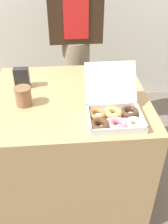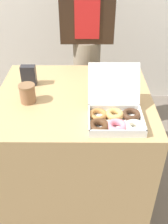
{
  "view_description": "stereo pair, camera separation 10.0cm",
  "coord_description": "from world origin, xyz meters",
  "views": [
    {
      "loc": [
        -0.03,
        -1.34,
        1.59
      ],
      "look_at": [
        0.06,
        -0.27,
        0.85
      ],
      "focal_mm": 42.0,
      "sensor_mm": 36.0,
      "label": 1
    },
    {
      "loc": [
        0.07,
        -1.34,
        1.59
      ],
      "look_at": [
        0.06,
        -0.27,
        0.85
      ],
      "focal_mm": 42.0,
      "sensor_mm": 36.0,
      "label": 2
    }
  ],
  "objects": [
    {
      "name": "table",
      "position": [
        0.0,
        0.0,
        0.39
      ],
      "size": [
        0.93,
        0.85,
        0.78
      ],
      "color": "tan",
      "rests_on": "ground_plane"
    },
    {
      "name": "donut_box",
      "position": [
        0.22,
        -0.26,
        0.81
      ],
      "size": [
        0.31,
        0.36,
        0.23
      ],
      "color": "white",
      "rests_on": "table"
    },
    {
      "name": "coffee_cup",
      "position": [
        -0.26,
        -0.07,
        0.83
      ],
      "size": [
        0.09,
        0.09,
        0.11
      ],
      "color": "#8C6042",
      "rests_on": "table"
    },
    {
      "name": "ground_plane",
      "position": [
        0.0,
        0.0,
        0.0
      ],
      "size": [
        14.0,
        14.0,
        0.0
      ],
      "primitive_type": "plane",
      "color": "#665B51"
    },
    {
      "name": "person_customer",
      "position": [
        0.08,
        0.68,
        0.91
      ],
      "size": [
        0.4,
        0.22,
        1.66
      ],
      "color": "gray",
      "rests_on": "ground_plane"
    },
    {
      "name": "napkin_holder",
      "position": [
        -0.29,
        0.13,
        0.84
      ],
      "size": [
        0.09,
        0.05,
        0.13
      ],
      "color": "#232328",
      "rests_on": "table"
    }
  ]
}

